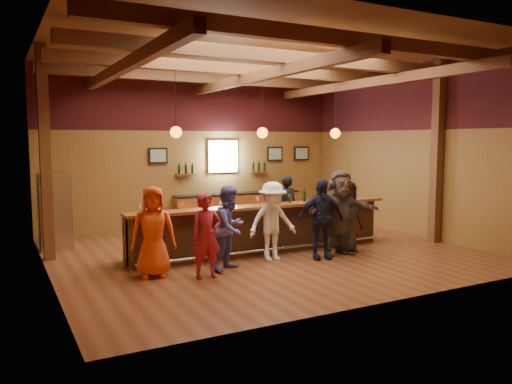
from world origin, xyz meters
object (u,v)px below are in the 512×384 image
at_px(customer_redvest, 206,236).
at_px(bartender, 286,207).
at_px(customer_denim, 230,228).
at_px(back_bar_cabinet, 238,208).
at_px(bottle_a, 290,197).
at_px(customer_navy, 321,219).
at_px(customer_orange, 153,232).
at_px(ice_bucket, 276,198).
at_px(customer_white, 272,221).
at_px(customer_brown, 340,213).
at_px(customer_dark, 346,216).
at_px(stainless_fridge, 55,211).
at_px(bar_counter, 260,228).

xyz_separation_m(customer_redvest, bartender, (3.28, 2.59, 0.03)).
relative_size(customer_redvest, customer_denim, 0.95).
height_order(back_bar_cabinet, bottle_a, bottle_a).
bearing_deg(customer_navy, customer_redvest, -158.59).
bearing_deg(customer_denim, customer_navy, -33.79).
bearing_deg(customer_redvest, customer_orange, 148.44).
height_order(ice_bucket, bottle_a, bottle_a).
relative_size(customer_white, customer_brown, 0.88).
bearing_deg(customer_white, bartender, 54.70).
xyz_separation_m(customer_navy, ice_bucket, (-0.54, 0.97, 0.37)).
distance_m(customer_redvest, customer_dark, 3.62).
bearing_deg(customer_navy, ice_bucket, 135.22).
height_order(stainless_fridge, customer_dark, stainless_fridge).
relative_size(bar_counter, customer_dark, 3.83).
xyz_separation_m(stainless_fridge, customer_navy, (4.91, -3.72, -0.04)).
bearing_deg(customer_dark, customer_denim, -178.13).
relative_size(stainless_fridge, customer_dark, 1.09).
height_order(customer_denim, customer_white, customer_white).
bearing_deg(back_bar_cabinet, customer_orange, -131.00).
distance_m(stainless_fridge, customer_navy, 6.17).
distance_m(customer_denim, customer_brown, 2.68).
bearing_deg(customer_orange, back_bar_cabinet, 61.87).
xyz_separation_m(stainless_fridge, customer_brown, (5.50, -3.63, 0.05)).
distance_m(customer_redvest, customer_navy, 2.74).
xyz_separation_m(customer_redvest, customer_navy, (2.73, 0.25, 0.08)).
height_order(customer_orange, bartender, customer_orange).
xyz_separation_m(bar_counter, customer_brown, (1.38, -1.18, 0.43)).
height_order(customer_redvest, bartender, bartender).
bearing_deg(ice_bucket, bar_counter, 130.02).
distance_m(customer_brown, ice_bucket, 1.45).
relative_size(customer_denim, bottle_a, 4.99).
bearing_deg(bar_counter, customer_dark, -32.26).
distance_m(back_bar_cabinet, bottle_a, 3.92).
bearing_deg(back_bar_cabinet, bottle_a, -97.82).
bearing_deg(customer_navy, customer_orange, -168.54).
height_order(bar_counter, customer_redvest, customer_redvest).
bearing_deg(ice_bucket, customer_navy, -60.91).
relative_size(customer_orange, customer_dark, 1.03).
relative_size(customer_orange, customer_redvest, 1.08).
bearing_deg(customer_dark, back_bar_cabinet, 94.91).
height_order(stainless_fridge, customer_brown, customer_brown).
relative_size(customer_brown, bottle_a, 5.72).
bearing_deg(ice_bucket, stainless_fridge, 147.77).
distance_m(customer_orange, ice_bucket, 3.13).
distance_m(back_bar_cabinet, customer_denim, 5.38).
bearing_deg(customer_redvest, customer_navy, 6.70).
bearing_deg(customer_orange, customer_dark, 12.05).
distance_m(bartender, ice_bucket, 1.79).
bearing_deg(customer_dark, ice_bucket, 151.27).
bearing_deg(customer_brown, stainless_fridge, 152.90).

